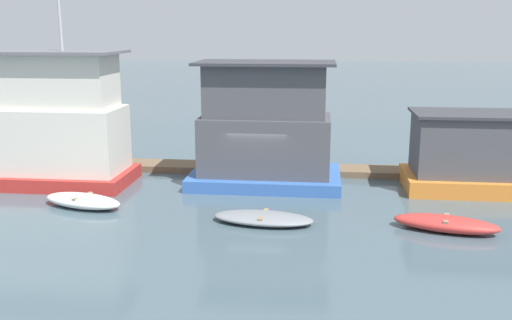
{
  "coord_description": "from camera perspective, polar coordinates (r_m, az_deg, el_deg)",
  "views": [
    {
      "loc": [
        2.59,
        -23.73,
        6.7
      ],
      "look_at": [
        0.0,
        -1.0,
        1.4
      ],
      "focal_mm": 40.0,
      "sensor_mm": 36.0,
      "label": 1
    }
  ],
  "objects": [
    {
      "name": "mooring_post_far_right",
      "position": [
        28.32,
        -17.24,
        0.22
      ],
      "size": [
        0.22,
        0.22,
        1.41
      ],
      "primitive_type": "cylinder",
      "color": "#846B4C",
      "rests_on": "ground_plane"
    },
    {
      "name": "mooring_post_far_left",
      "position": [
        29.92,
        -23.62,
        0.68
      ],
      "size": [
        0.3,
        0.3,
        1.72
      ],
      "primitive_type": "cylinder",
      "color": "brown",
      "rests_on": "ground_plane"
    },
    {
      "name": "ground_plane",
      "position": [
        24.8,
        0.26,
        -2.63
      ],
      "size": [
        200.0,
        200.0,
        0.0
      ],
      "primitive_type": "plane",
      "color": "#475B66"
    },
    {
      "name": "dock_walkway",
      "position": [
        27.25,
        0.85,
        -0.87
      ],
      "size": [
        33.8,
        1.64,
        0.3
      ],
      "primitive_type": "cube",
      "color": "brown",
      "rests_on": "ground_plane"
    },
    {
      "name": "dinghy_grey",
      "position": [
        20.14,
        0.74,
        -5.83
      ],
      "size": [
        3.69,
        1.84,
        0.37
      ],
      "color": "gray",
      "rests_on": "ground_plane"
    },
    {
      "name": "houseboat_blue",
      "position": [
        24.76,
        0.96,
        3.05
      ],
      "size": [
        6.54,
        4.07,
        5.33
      ],
      "color": "#3866B7",
      "rests_on": "ground_plane"
    },
    {
      "name": "dinghy_red",
      "position": [
        20.39,
        18.46,
        -6.05
      ],
      "size": [
        3.65,
        1.98,
        0.53
      ],
      "color": "red",
      "rests_on": "ground_plane"
    },
    {
      "name": "dinghy_white",
      "position": [
        22.87,
        -16.93,
        -3.92
      ],
      "size": [
        3.54,
        2.11,
        0.5
      ],
      "color": "white",
      "rests_on": "ground_plane"
    },
    {
      "name": "mooring_post_near_left",
      "position": [
        26.24,
        -2.06,
        -0.19
      ],
      "size": [
        0.28,
        0.28,
        1.4
      ],
      "primitive_type": "cylinder",
      "color": "brown",
      "rests_on": "ground_plane"
    },
    {
      "name": "houseboat_red",
      "position": [
        26.37,
        -20.29,
        3.36
      ],
      "size": [
        7.23,
        3.5,
        8.02
      ],
      "color": "red",
      "rests_on": "ground_plane"
    },
    {
      "name": "houseboat_orange",
      "position": [
        25.69,
        21.81,
        0.55
      ],
      "size": [
        6.42,
        3.4,
        3.31
      ],
      "color": "orange",
      "rests_on": "ground_plane"
    }
  ]
}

